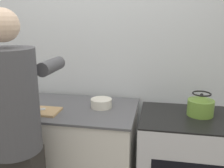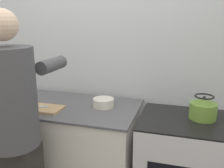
{
  "view_description": "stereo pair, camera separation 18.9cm",
  "coord_description": "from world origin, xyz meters",
  "views": [
    {
      "loc": [
        0.57,
        -1.58,
        1.65
      ],
      "look_at": [
        0.24,
        0.23,
        1.16
      ],
      "focal_mm": 40.0,
      "sensor_mm": 36.0,
      "label": 1
    },
    {
      "loc": [
        0.76,
        -1.53,
        1.65
      ],
      "look_at": [
        0.24,
        0.23,
        1.16
      ],
      "focal_mm": 40.0,
      "sensor_mm": 36.0,
      "label": 2
    }
  ],
  "objects": [
    {
      "name": "wall_back",
      "position": [
        0.0,
        0.73,
        1.3
      ],
      "size": [
        8.0,
        0.05,
        2.6
      ],
      "color": "silver",
      "rests_on": "ground_plane"
    },
    {
      "name": "counter",
      "position": [
        -0.37,
        0.33,
        0.46
      ],
      "size": [
        1.58,
        0.69,
        0.91
      ],
      "color": "silver",
      "rests_on": "ground_plane"
    },
    {
      "name": "person",
      "position": [
        -0.33,
        -0.21,
        0.92
      ],
      "size": [
        0.4,
        0.63,
        1.71
      ],
      "color": "#2C2926",
      "rests_on": "ground_plane"
    },
    {
      "name": "cutting_board",
      "position": [
        -0.37,
        0.18,
        0.92
      ],
      "size": [
        0.36,
        0.2,
        0.02
      ],
      "color": "tan",
      "rests_on": "counter"
    },
    {
      "name": "knife",
      "position": [
        -0.42,
        0.16,
        0.93
      ],
      "size": [
        0.22,
        0.11,
        0.01
      ],
      "rotation": [
        0.0,
        0.0,
        0.34
      ],
      "color": "silver",
      "rests_on": "cutting_board"
    },
    {
      "name": "kettle",
      "position": [
        0.92,
        0.34,
        0.99
      ],
      "size": [
        0.2,
        0.2,
        0.18
      ],
      "color": "olive",
      "rests_on": "oven"
    },
    {
      "name": "bowl_prep",
      "position": [
        0.12,
        0.38,
        0.95
      ],
      "size": [
        0.18,
        0.18,
        0.07
      ],
      "color": "silver",
      "rests_on": "counter"
    }
  ]
}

